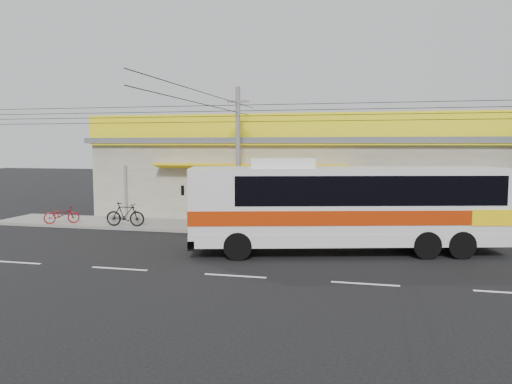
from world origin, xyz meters
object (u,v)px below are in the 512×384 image
coach_bus (351,202)px  motorbike_dark (125,214)px  utility_pole (238,113)px  motorbike_red (62,215)px

coach_bus → motorbike_dark: bearing=150.4°
coach_bus → utility_pole: utility_pole is taller
motorbike_red → utility_pole: bearing=-113.6°
coach_bus → motorbike_dark: 11.38m
coach_bus → motorbike_red: 14.85m
coach_bus → motorbike_red: coach_bus is taller
motorbike_red → motorbike_dark: bearing=-118.7°
motorbike_red → motorbike_dark: motorbike_dark is taller
coach_bus → utility_pole: size_ratio=0.35×
coach_bus → motorbike_red: size_ratio=6.98×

